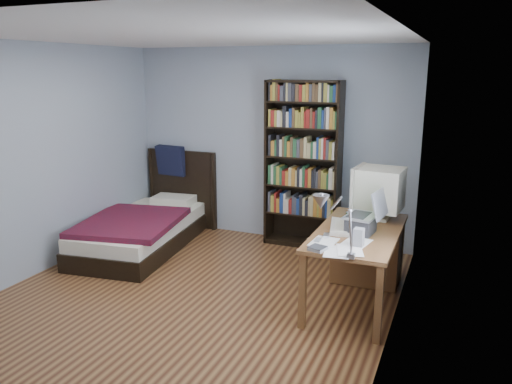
# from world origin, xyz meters

# --- Properties ---
(room) EXTENTS (4.20, 4.24, 2.50)m
(room) POSITION_xyz_m (0.03, -0.00, 1.25)
(room) COLOR #4D2716
(room) RESTS_ON ground
(desk) EXTENTS (0.75, 1.48, 0.73)m
(desk) POSITION_xyz_m (1.50, 0.97, 0.41)
(desk) COLOR brown
(desk) RESTS_ON floor
(crt_monitor) EXTENTS (0.49, 0.45, 0.53)m
(crt_monitor) POSITION_xyz_m (1.59, 1.04, 1.03)
(crt_monitor) COLOR beige
(crt_monitor) RESTS_ON desk
(laptop) EXTENTS (0.37, 0.37, 0.42)m
(laptop) POSITION_xyz_m (1.56, 0.50, 0.85)
(laptop) COLOR #2D2D30
(laptop) RESTS_ON desk
(desk_lamp) EXTENTS (0.24, 0.53, 0.62)m
(desk_lamp) POSITION_xyz_m (1.47, -0.54, 1.23)
(desk_lamp) COLOR #99999E
(desk_lamp) RESTS_ON desk
(keyboard) EXTENTS (0.30, 0.53, 0.05)m
(keyboard) POSITION_xyz_m (1.34, 0.56, 0.75)
(keyboard) COLOR #BCB19D
(keyboard) RESTS_ON desk
(speaker) EXTENTS (0.09, 0.09, 0.16)m
(speaker) POSITION_xyz_m (1.59, 0.13, 0.81)
(speaker) COLOR gray
(speaker) RESTS_ON desk
(soda_can) EXTENTS (0.06, 0.06, 0.11)m
(soda_can) POSITION_xyz_m (1.37, 0.76, 0.79)
(soda_can) COLOR #0A3B08
(soda_can) RESTS_ON desk
(mouse) EXTENTS (0.06, 0.10, 0.03)m
(mouse) POSITION_xyz_m (1.48, 0.90, 0.75)
(mouse) COLOR silver
(mouse) RESTS_ON desk
(phone_silver) EXTENTS (0.07, 0.12, 0.02)m
(phone_silver) POSITION_xyz_m (1.27, 0.28, 0.74)
(phone_silver) COLOR silver
(phone_silver) RESTS_ON desk
(phone_grey) EXTENTS (0.05, 0.09, 0.02)m
(phone_grey) POSITION_xyz_m (1.23, 0.13, 0.74)
(phone_grey) COLOR gray
(phone_grey) RESTS_ON desk
(external_drive) EXTENTS (0.16, 0.16, 0.03)m
(external_drive) POSITION_xyz_m (1.29, -0.09, 0.74)
(external_drive) COLOR gray
(external_drive) RESTS_ON desk
(bookshelf) EXTENTS (0.94, 0.30, 2.09)m
(bookshelf) POSITION_xyz_m (0.52, 1.94, 1.05)
(bookshelf) COLOR black
(bookshelf) RESTS_ON floor
(bed) EXTENTS (1.32, 2.16, 1.16)m
(bed) POSITION_xyz_m (-1.32, 1.13, 0.26)
(bed) COLOR black
(bed) RESTS_ON floor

